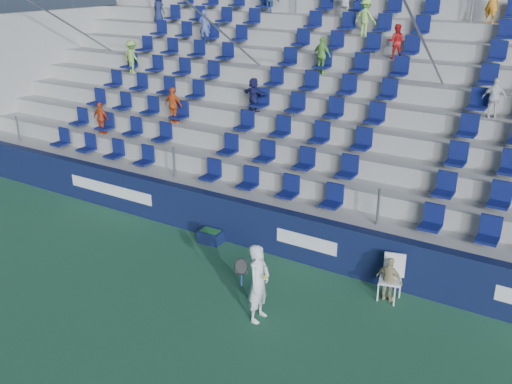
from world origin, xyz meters
TOP-DOWN VIEW (x-y plane):
  - ground at (0.00, 0.00)m, footprint 70.00×70.00m
  - sponsor_wall at (0.00, 3.15)m, footprint 24.00×0.32m
  - grandstand at (-0.00, 8.24)m, footprint 24.00×8.17m
  - tennis_player at (1.72, 0.44)m, footprint 0.69×0.66m
  - line_judge_chair at (3.75, 2.66)m, footprint 0.56×0.57m
  - line_judge at (3.75, 2.50)m, footprint 0.64×0.34m
  - ball_bin at (-1.17, 2.75)m, footprint 0.64×0.44m

SIDE VIEW (x-z plane):
  - ground at x=0.00m, z-range 0.00..0.00m
  - ball_bin at x=-1.17m, z-range 0.02..0.36m
  - line_judge at x=3.75m, z-range 0.00..1.04m
  - line_judge_chair at x=3.75m, z-range 0.07..1.11m
  - sponsor_wall at x=0.00m, z-range 0.00..1.20m
  - tennis_player at x=1.72m, z-range 0.00..1.69m
  - grandstand at x=0.00m, z-range -1.17..5.45m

